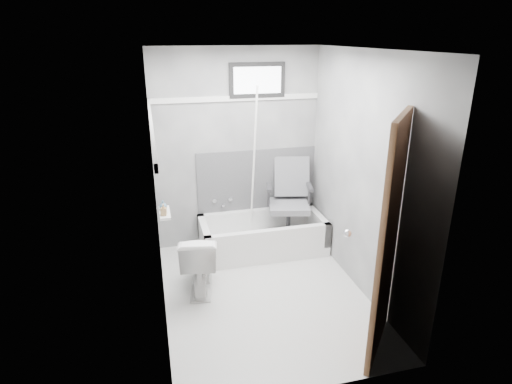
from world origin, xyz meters
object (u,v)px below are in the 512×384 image
object	(u,v)px
bathtub	(263,235)
soap_bottle_a	(164,210)
door	(441,256)
toilet	(200,261)
office_chair	(289,201)
soap_bottle_b	(163,205)

from	to	relation	value
bathtub	soap_bottle_a	bearing A→B (deg)	-147.47
door	bathtub	bearing A→B (deg)	108.75
toilet	office_chair	bearing A→B (deg)	-139.79
door	soap_bottle_b	size ratio (longest dim) A/B	20.48
office_chair	door	world-z (taller)	door
bathtub	office_chair	xyz separation A→B (m)	(0.34, 0.05, 0.40)
soap_bottle_b	soap_bottle_a	bearing A→B (deg)	-90.00
toilet	door	bearing A→B (deg)	145.35
door	soap_bottle_b	bearing A→B (deg)	140.13
soap_bottle_a	soap_bottle_b	bearing A→B (deg)	90.00
office_chair	soap_bottle_a	distance (m)	1.75
toilet	soap_bottle_b	world-z (taller)	soap_bottle_b
bathtub	door	size ratio (longest dim) A/B	0.75
bathtub	office_chair	world-z (taller)	office_chair
door	toilet	bearing A→B (deg)	135.94
bathtub	door	xyz separation A→B (m)	(0.75, -2.21, 0.79)
soap_bottle_a	toilet	bearing A→B (deg)	14.79
office_chair	soap_bottle_a	size ratio (longest dim) A/B	8.30
door	soap_bottle_a	xyz separation A→B (m)	(-1.92, 1.46, -0.03)
door	soap_bottle_b	world-z (taller)	door
office_chair	soap_bottle_a	bearing A→B (deg)	-139.33
soap_bottle_a	soap_bottle_b	xyz separation A→B (m)	(0.00, 0.14, -0.01)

